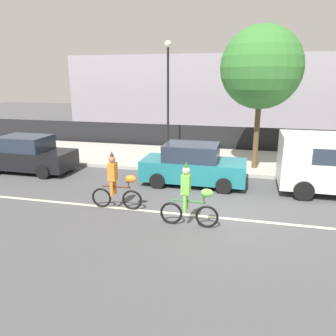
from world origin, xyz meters
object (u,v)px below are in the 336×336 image
Objects in this scene: parade_cyclist_orange at (116,184)px; parked_car_teal at (193,165)px; parade_cyclist_lime at (190,198)px; street_lamp_post at (168,81)px; parked_car_black at (28,155)px.

parade_cyclist_orange is 0.47× the size of parked_car_teal.
street_lamp_post is (-2.77, 8.83, 3.15)m from parade_cyclist_lime.
parade_cyclist_lime is at bearing -82.04° from parked_car_teal.
parade_cyclist_orange is 2.62m from parade_cyclist_lime.
parked_car_black is 7.95m from street_lamp_post.
parked_car_teal is at bearing -65.83° from street_lamp_post.
parked_car_teal is (1.98, 3.14, -0.06)m from parade_cyclist_orange.
parked_car_black is at bearing 154.36° from parade_cyclist_lime.
parade_cyclist_orange is 0.47× the size of parked_car_black.
parade_cyclist_orange is at bearing 164.12° from parade_cyclist_lime.
street_lamp_post is (-2.23, 4.97, 3.21)m from parked_car_teal.
parade_cyclist_orange is 1.00× the size of parade_cyclist_lime.
parade_cyclist_orange is 0.33× the size of street_lamp_post.
parade_cyclist_lime is at bearing -15.88° from parade_cyclist_orange.
street_lamp_post reaches higher than parked_car_black.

